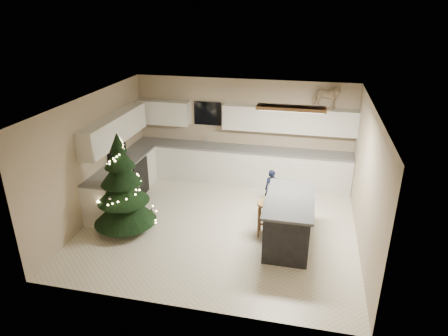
{
  "coord_description": "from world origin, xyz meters",
  "views": [
    {
      "loc": [
        1.66,
        -7.05,
        4.34
      ],
      "look_at": [
        0.0,
        0.35,
        1.15
      ],
      "focal_mm": 32.0,
      "sensor_mm": 36.0,
      "label": 1
    }
  ],
  "objects_px": {
    "christmas_tree": "(123,192)",
    "toddler": "(272,189)",
    "island": "(289,221)",
    "bar_stool": "(266,211)",
    "rocking_horse": "(326,97)"
  },
  "relations": [
    {
      "from": "toddler",
      "to": "bar_stool",
      "type": "bearing_deg",
      "value": -101.69
    },
    {
      "from": "island",
      "to": "toddler",
      "type": "bearing_deg",
      "value": 108.68
    },
    {
      "from": "toddler",
      "to": "rocking_horse",
      "type": "distance_m",
      "value": 2.47
    },
    {
      "from": "christmas_tree",
      "to": "toddler",
      "type": "relative_size",
      "value": 2.36
    },
    {
      "from": "bar_stool",
      "to": "rocking_horse",
      "type": "bearing_deg",
      "value": 68.07
    },
    {
      "from": "christmas_tree",
      "to": "toddler",
      "type": "height_order",
      "value": "christmas_tree"
    },
    {
      "from": "island",
      "to": "bar_stool",
      "type": "bearing_deg",
      "value": 157.14
    },
    {
      "from": "island",
      "to": "rocking_horse",
      "type": "distance_m",
      "value": 3.28
    },
    {
      "from": "island",
      "to": "toddler",
      "type": "height_order",
      "value": "island"
    },
    {
      "from": "christmas_tree",
      "to": "rocking_horse",
      "type": "relative_size",
      "value": 3.07
    },
    {
      "from": "christmas_tree",
      "to": "toddler",
      "type": "bearing_deg",
      "value": 30.26
    },
    {
      "from": "island",
      "to": "bar_stool",
      "type": "xyz_separation_m",
      "value": [
        -0.45,
        0.19,
        0.06
      ]
    },
    {
      "from": "island",
      "to": "bar_stool",
      "type": "height_order",
      "value": "island"
    },
    {
      "from": "bar_stool",
      "to": "christmas_tree",
      "type": "relative_size",
      "value": 0.35
    },
    {
      "from": "rocking_horse",
      "to": "christmas_tree",
      "type": "bearing_deg",
      "value": 132.32
    }
  ]
}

